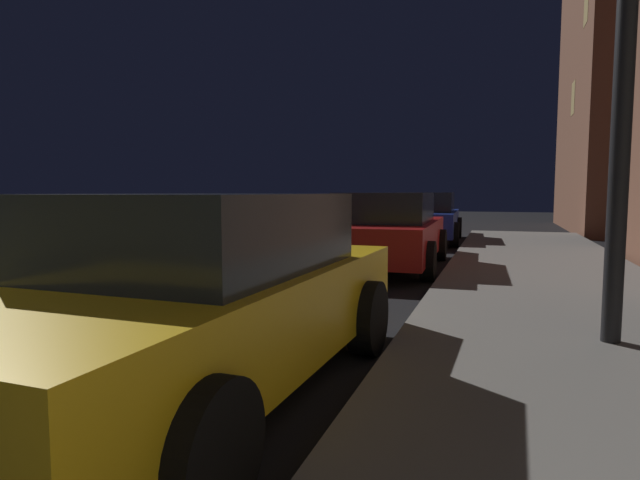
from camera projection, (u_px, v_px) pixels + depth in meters
name	position (u px, v px, depth m)	size (l,w,h in m)	color
car_yellow_cab	(201.00, 295.00, 3.77)	(2.09, 4.22, 1.43)	gold
car_red	(387.00, 231.00, 9.98)	(2.13, 4.45, 1.43)	maroon
car_blue	(426.00, 217.00, 15.31)	(2.09, 4.52, 1.43)	navy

